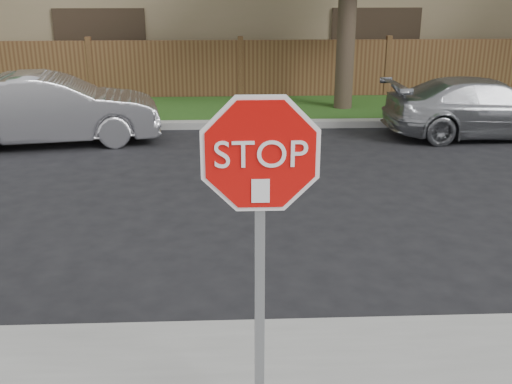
{
  "coord_description": "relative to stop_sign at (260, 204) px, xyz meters",
  "views": [
    {
      "loc": [
        -0.3,
        -4.91,
        3.13
      ],
      "look_at": [
        -0.12,
        -0.9,
        1.7
      ],
      "focal_mm": 42.0,
      "sensor_mm": 36.0,
      "label": 1
    }
  ],
  "objects": [
    {
      "name": "grass_strip",
      "position": [
        0.12,
        11.28,
        -1.77
      ],
      "size": [
        70.0,
        3.0,
        0.12
      ],
      "primitive_type": "cube",
      "color": "#1E4714",
      "rests_on": "ground"
    },
    {
      "name": "far_curb",
      "position": [
        0.12,
        9.63,
        -1.75
      ],
      "size": [
        70.0,
        0.3,
        0.15
      ],
      "primitive_type": "cube",
      "color": "gray",
      "rests_on": "ground"
    },
    {
      "name": "sedan_right",
      "position": [
        5.13,
        8.66,
        -1.23
      ],
      "size": [
        4.22,
        1.83,
        1.21
      ],
      "primitive_type": "imported",
      "rotation": [
        0.0,
        0.0,
        1.6
      ],
      "color": "#9EA0A4",
      "rests_on": "ground"
    },
    {
      "name": "fence",
      "position": [
        0.12,
        12.88,
        -1.03
      ],
      "size": [
        70.0,
        0.12,
        1.6
      ],
      "primitive_type": "cube",
      "color": "#52311D",
      "rests_on": "ground"
    },
    {
      "name": "ground",
      "position": [
        0.12,
        1.48,
        -1.83
      ],
      "size": [
        90.0,
        90.0,
        0.0
      ],
      "primitive_type": "plane",
      "color": "black",
      "rests_on": "ground"
    },
    {
      "name": "sedan_left",
      "position": [
        -3.73,
        8.46,
        -1.13
      ],
      "size": [
        4.42,
        2.17,
        1.39
      ],
      "primitive_type": "imported",
      "rotation": [
        0.0,
        0.0,
        1.74
      ],
      "color": "silver",
      "rests_on": "ground"
    },
    {
      "name": "stop_sign",
      "position": [
        0.0,
        0.0,
        0.0
      ],
      "size": [
        1.01,
        0.13,
        2.55
      ],
      "color": "gray",
      "rests_on": "sidewalk_near"
    }
  ]
}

